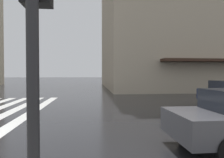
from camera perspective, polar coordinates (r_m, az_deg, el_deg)
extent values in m
cube|color=silver|center=(10.07, -21.84, -8.91)|extent=(13.00, 0.50, 0.01)
cube|color=silver|center=(10.39, -27.20, -8.65)|extent=(13.00, 0.50, 0.01)
cube|color=tan|center=(33.04, 23.88, 15.18)|extent=(19.78, 27.65, 19.47)
cylinder|color=#232326|center=(2.14, -20.85, 0.28)|extent=(0.12, 0.12, 3.20)
cylinder|color=black|center=(13.89, 25.12, -4.85)|extent=(0.20, 0.62, 0.62)
cylinder|color=black|center=(6.15, 20.56, -12.59)|extent=(0.20, 0.62, 0.62)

